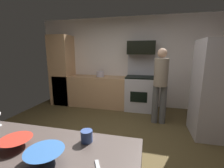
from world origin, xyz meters
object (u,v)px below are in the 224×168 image
(oven_range, at_px, (139,91))
(mixing_bowl_small, at_px, (16,143))
(stock_pot, at_px, (100,74))
(mug_coffee, at_px, (87,136))
(refrigerator, at_px, (221,90))
(mixing_bowl_prep, at_px, (45,156))
(person_cook, at_px, (160,83))
(microwave, at_px, (141,48))

(oven_range, bearing_deg, mixing_bowl_small, -102.03)
(stock_pot, bearing_deg, mug_coffee, -74.10)
(refrigerator, relative_size, mixing_bowl_small, 7.94)
(mixing_bowl_prep, bearing_deg, refrigerator, 50.46)
(mixing_bowl_prep, bearing_deg, person_cook, 71.56)
(oven_range, distance_m, stock_pot, 1.25)
(refrigerator, height_order, person_cook, refrigerator)
(mixing_bowl_small, xyz_separation_m, stock_pot, (-0.43, 3.40, 0.05))
(person_cook, distance_m, mug_coffee, 2.53)
(person_cook, relative_size, mixing_bowl_prep, 6.73)
(microwave, relative_size, mug_coffee, 7.95)
(stock_pot, bearing_deg, microwave, 3.95)
(microwave, distance_m, mixing_bowl_prep, 3.68)
(oven_range, height_order, microwave, microwave)
(microwave, distance_m, mug_coffee, 3.40)
(microwave, distance_m, refrigerator, 2.12)
(person_cook, xyz_separation_m, stock_pot, (-1.65, 0.79, 0.03))
(microwave, height_order, mixing_bowl_small, microwave)
(mixing_bowl_small, bearing_deg, mixing_bowl_prep, -15.81)
(refrigerator, distance_m, stock_pot, 2.92)
(stock_pot, bearing_deg, refrigerator, -22.79)
(oven_range, height_order, mixing_bowl_prep, oven_range)
(microwave, xyz_separation_m, refrigerator, (1.54, -1.21, -0.81))
(person_cook, relative_size, mug_coffee, 18.10)
(oven_range, height_order, refrigerator, refrigerator)
(refrigerator, bearing_deg, stock_pot, 157.21)
(oven_range, relative_size, microwave, 2.09)
(refrigerator, xyz_separation_m, stock_pot, (-2.69, 1.13, 0.06))
(mixing_bowl_prep, bearing_deg, mixing_bowl_small, 164.19)
(mixing_bowl_prep, xyz_separation_m, mug_coffee, (0.17, 0.27, 0.01))
(mug_coffee, bearing_deg, microwave, 85.83)
(refrigerator, height_order, mug_coffee, refrigerator)
(microwave, xyz_separation_m, person_cook, (0.49, -0.87, -0.78))
(mug_coffee, height_order, stock_pot, stock_pot)
(microwave, height_order, person_cook, microwave)
(refrigerator, bearing_deg, mixing_bowl_small, -134.85)
(microwave, height_order, mixing_bowl_prep, microwave)
(oven_range, relative_size, person_cook, 0.92)
(person_cook, height_order, mug_coffee, person_cook)
(mixing_bowl_small, distance_m, mixing_bowl_prep, 0.32)
(refrigerator, xyz_separation_m, mixing_bowl_prep, (-1.95, -2.36, 0.02))
(microwave, height_order, mug_coffee, microwave)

